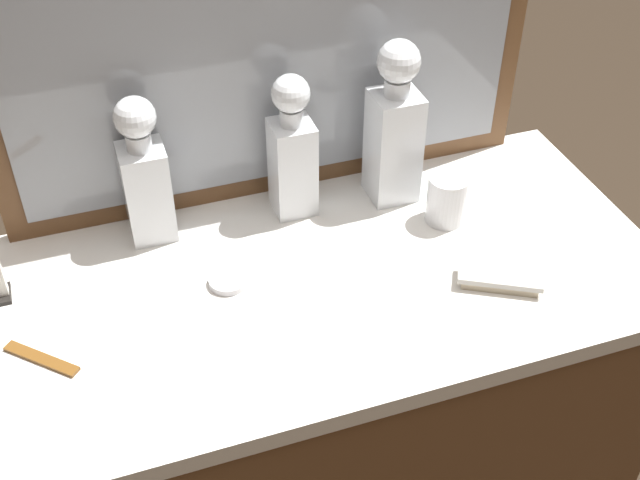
{
  "coord_description": "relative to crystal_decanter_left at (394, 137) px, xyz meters",
  "views": [
    {
      "loc": [
        -0.34,
        -0.98,
        1.84
      ],
      "look_at": [
        0.0,
        0.0,
        0.98
      ],
      "focal_mm": 45.98,
      "sensor_mm": 36.0,
      "label": 1
    }
  ],
  "objects": [
    {
      "name": "porcelain_dish",
      "position": [
        -0.36,
        -0.15,
        -0.12
      ],
      "size": [
        0.07,
        0.07,
        0.01
      ],
      "color": "silver",
      "rests_on": "dresser"
    },
    {
      "name": "silver_brush_far_right",
      "position": [
        0.07,
        -0.3,
        -0.12
      ],
      "size": [
        0.15,
        0.11,
        0.02
      ],
      "color": "#B7A88C",
      "rests_on": "dresser"
    },
    {
      "name": "crystal_decanter_rear",
      "position": [
        -0.45,
        0.03,
        -0.02
      ],
      "size": [
        0.08,
        0.08,
        0.28
      ],
      "color": "white",
      "rests_on": "dresser"
    },
    {
      "name": "dresser_mirror",
      "position": [
        -0.21,
        0.09,
        0.24
      ],
      "size": [
        1.0,
        0.03,
        0.74
      ],
      "color": "brown",
      "rests_on": "dresser"
    },
    {
      "name": "crystal_decanter_left",
      "position": [
        0.0,
        0.0,
        0.0
      ],
      "size": [
        0.09,
        0.09,
        0.32
      ],
      "color": "white",
      "rests_on": "dresser"
    },
    {
      "name": "tortoiseshell_comb",
      "position": [
        -0.67,
        -0.22,
        -0.13
      ],
      "size": [
        0.11,
        0.11,
        0.01
      ],
      "color": "brown",
      "rests_on": "dresser"
    },
    {
      "name": "crystal_decanter_center",
      "position": [
        -0.19,
        0.02,
        -0.02
      ],
      "size": [
        0.08,
        0.08,
        0.28
      ],
      "color": "white",
      "rests_on": "dresser"
    },
    {
      "name": "crystal_tumbler_right",
      "position": [
        0.06,
        -0.11,
        -0.09
      ],
      "size": [
        0.07,
        0.07,
        0.09
      ],
      "color": "white",
      "rests_on": "dresser"
    },
    {
      "name": "dresser",
      "position": [
        -0.21,
        -0.18,
        -0.58
      ],
      "size": [
        1.19,
        0.58,
        0.9
      ],
      "color": "brown",
      "rests_on": "ground_plane"
    }
  ]
}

